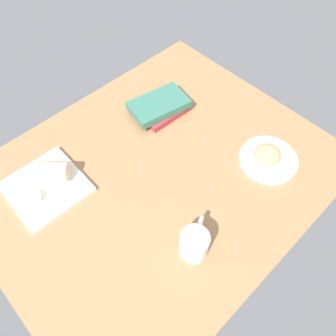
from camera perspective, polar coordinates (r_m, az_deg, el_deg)
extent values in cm
cube|color=#9E754C|center=(110.70, -1.70, -1.30)|extent=(110.00, 90.00, 4.00)
cylinder|color=white|center=(115.94, 16.70, 1.40)|extent=(19.29, 19.29, 1.40)
ellipsoid|color=tan|center=(113.28, 16.61, 2.21)|extent=(11.15, 10.90, 4.54)
cube|color=white|center=(111.65, -20.02, -3.14)|extent=(22.80, 22.80, 1.60)
cylinder|color=silver|center=(108.72, -21.83, -4.66)|extent=(4.51, 4.51, 2.19)
cylinder|color=#C7652B|center=(108.08, -21.96, -4.44)|extent=(3.70, 3.70, 0.40)
cylinder|color=beige|center=(109.89, -19.39, -0.49)|extent=(12.20, 12.39, 6.08)
cube|color=#A53338|center=(125.13, -1.00, 9.91)|extent=(17.93, 13.35, 2.41)
cube|color=#387260|center=(123.09, -1.58, 10.71)|extent=(22.55, 16.12, 2.98)
cylinder|color=white|center=(92.84, 4.44, -12.83)|extent=(8.09, 8.09, 9.10)
cylinder|color=olive|center=(89.19, 4.60, -11.89)|extent=(6.63, 6.63, 0.40)
torus|color=white|center=(95.04, 5.39, -9.87)|extent=(6.46, 4.14, 6.66)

